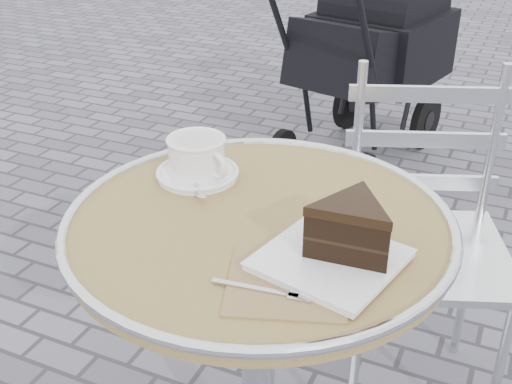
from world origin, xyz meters
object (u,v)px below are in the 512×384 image
at_px(cake_plate_set, 345,236).
at_px(bistro_chair, 423,202).
at_px(cafe_table, 259,292).
at_px(baby_stroller, 369,58).
at_px(cappuccino_set, 198,160).

height_order(cake_plate_set, bistro_chair, bistro_chair).
xyz_separation_m(cafe_table, bistro_chair, (0.22, 0.53, -0.02)).
height_order(bistro_chair, baby_stroller, baby_stroller).
bearing_deg(cappuccino_set, bistro_chair, 68.86).
xyz_separation_m(cappuccino_set, bistro_chair, (0.40, 0.43, -0.22)).
distance_m(cappuccino_set, cake_plate_set, 0.40).
height_order(cafe_table, baby_stroller, baby_stroller).
bearing_deg(cafe_table, baby_stroller, 99.05).
bearing_deg(cake_plate_set, bistro_chair, 99.93).
bearing_deg(cake_plate_set, cafe_table, 172.07).
bearing_deg(cappuccino_set, baby_stroller, 115.80).
relative_size(cafe_table, cappuccino_set, 3.99).
relative_size(cappuccino_set, cake_plate_set, 0.58).
distance_m(cake_plate_set, bistro_chair, 0.65).
bearing_deg(baby_stroller, cappuccino_set, -72.92).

